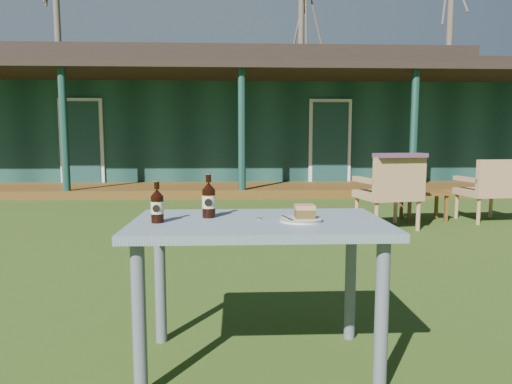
{
  "coord_description": "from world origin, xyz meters",
  "views": [
    {
      "loc": [
        -0.11,
        -3.74,
        1.1
      ],
      "look_at": [
        0.0,
        -1.3,
        0.82
      ],
      "focal_mm": 32.0,
      "sensor_mm": 36.0,
      "label": 1
    }
  ],
  "objects_px": {
    "cake_slice": "(305,211)",
    "cola_bottle_far": "(157,206)",
    "cafe_table": "(259,241)",
    "armchair_right": "(490,187)",
    "plate": "(301,219)",
    "armchair_left": "(391,189)",
    "side_table": "(424,196)",
    "cola_bottle_near": "(209,200)"
  },
  "relations": [
    {
      "from": "plate",
      "to": "armchair_left",
      "type": "height_order",
      "value": "armchair_left"
    },
    {
      "from": "cake_slice",
      "to": "armchair_right",
      "type": "bearing_deg",
      "value": 51.02
    },
    {
      "from": "armchair_left",
      "to": "armchair_right",
      "type": "distance_m",
      "value": 1.55
    },
    {
      "from": "cafe_table",
      "to": "plate",
      "type": "distance_m",
      "value": 0.23
    },
    {
      "from": "armchair_left",
      "to": "armchair_right",
      "type": "height_order",
      "value": "armchair_left"
    },
    {
      "from": "plate",
      "to": "cola_bottle_near",
      "type": "height_order",
      "value": "cola_bottle_near"
    },
    {
      "from": "cola_bottle_near",
      "to": "armchair_left",
      "type": "xyz_separation_m",
      "value": [
        2.03,
        3.26,
        -0.31
      ]
    },
    {
      "from": "cafe_table",
      "to": "cake_slice",
      "type": "height_order",
      "value": "cake_slice"
    },
    {
      "from": "cola_bottle_far",
      "to": "side_table",
      "type": "distance_m",
      "value": 4.97
    },
    {
      "from": "plate",
      "to": "armchair_right",
      "type": "height_order",
      "value": "armchair_right"
    },
    {
      "from": "armchair_left",
      "to": "side_table",
      "type": "distance_m",
      "value": 0.91
    },
    {
      "from": "cola_bottle_near",
      "to": "cola_bottle_far",
      "type": "relative_size",
      "value": 1.12
    },
    {
      "from": "cafe_table",
      "to": "cola_bottle_near",
      "type": "relative_size",
      "value": 5.4
    },
    {
      "from": "cola_bottle_near",
      "to": "plate",
      "type": "bearing_deg",
      "value": -15.2
    },
    {
      "from": "side_table",
      "to": "cake_slice",
      "type": "bearing_deg",
      "value": -119.46
    },
    {
      "from": "cake_slice",
      "to": "armchair_right",
      "type": "relative_size",
      "value": 0.11
    },
    {
      "from": "cafe_table",
      "to": "armchair_right",
      "type": "bearing_deg",
      "value": 48.9
    },
    {
      "from": "plate",
      "to": "cake_slice",
      "type": "distance_m",
      "value": 0.04
    },
    {
      "from": "armchair_right",
      "to": "cake_slice",
      "type": "bearing_deg",
      "value": -128.98
    },
    {
      "from": "cake_slice",
      "to": "cola_bottle_far",
      "type": "distance_m",
      "value": 0.69
    },
    {
      "from": "cola_bottle_far",
      "to": "armchair_left",
      "type": "bearing_deg",
      "value": 56.26
    },
    {
      "from": "cafe_table",
      "to": "armchair_right",
      "type": "xyz_separation_m",
      "value": [
        3.28,
        3.76,
        -0.14
      ]
    },
    {
      "from": "armchair_right",
      "to": "side_table",
      "type": "bearing_deg",
      "value": 167.82
    },
    {
      "from": "cake_slice",
      "to": "armchair_right",
      "type": "height_order",
      "value": "armchair_right"
    },
    {
      "from": "cola_bottle_near",
      "to": "cola_bottle_far",
      "type": "bearing_deg",
      "value": -150.3
    },
    {
      "from": "armchair_left",
      "to": "side_table",
      "type": "bearing_deg",
      "value": 42.15
    },
    {
      "from": "cake_slice",
      "to": "armchair_left",
      "type": "relative_size",
      "value": 0.1
    },
    {
      "from": "cola_bottle_near",
      "to": "armchair_left",
      "type": "relative_size",
      "value": 0.25
    },
    {
      "from": "cafe_table",
      "to": "cola_bottle_far",
      "type": "distance_m",
      "value": 0.51
    },
    {
      "from": "cola_bottle_far",
      "to": "side_table",
      "type": "xyz_separation_m",
      "value": [
        2.93,
        3.99,
        -0.46
      ]
    },
    {
      "from": "cafe_table",
      "to": "side_table",
      "type": "relative_size",
      "value": 2.0
    },
    {
      "from": "plate",
      "to": "armchair_right",
      "type": "bearing_deg",
      "value": 50.93
    },
    {
      "from": "cola_bottle_near",
      "to": "cola_bottle_far",
      "type": "distance_m",
      "value": 0.26
    },
    {
      "from": "cake_slice",
      "to": "cola_bottle_far",
      "type": "height_order",
      "value": "cola_bottle_far"
    },
    {
      "from": "cafe_table",
      "to": "cola_bottle_far",
      "type": "height_order",
      "value": "cola_bottle_far"
    },
    {
      "from": "plate",
      "to": "cola_bottle_near",
      "type": "xyz_separation_m",
      "value": [
        -0.44,
        0.12,
        0.08
      ]
    },
    {
      "from": "plate",
      "to": "armchair_right",
      "type": "distance_m",
      "value": 4.9
    },
    {
      "from": "cafe_table",
      "to": "plate",
      "type": "bearing_deg",
      "value": -10.82
    },
    {
      "from": "cake_slice",
      "to": "side_table",
      "type": "bearing_deg",
      "value": 60.54
    },
    {
      "from": "armchair_left",
      "to": "cola_bottle_far",
      "type": "bearing_deg",
      "value": -123.74
    },
    {
      "from": "cafe_table",
      "to": "cola_bottle_far",
      "type": "bearing_deg",
      "value": -174.06
    },
    {
      "from": "cafe_table",
      "to": "cola_bottle_near",
      "type": "bearing_deg",
      "value": 161.36
    }
  ]
}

